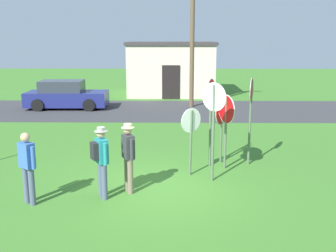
{
  "coord_description": "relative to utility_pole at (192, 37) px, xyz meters",
  "views": [
    {
      "loc": [
        0.56,
        -9.64,
        3.76
      ],
      "look_at": [
        0.42,
        1.4,
        1.3
      ],
      "focal_mm": 42.57,
      "sensor_mm": 36.0,
      "label": 1
    }
  ],
  "objects": [
    {
      "name": "building_background",
      "position": [
        -1.15,
        5.2,
        -2.05
      ],
      "size": [
        5.75,
        4.9,
        3.48
      ],
      "color": "beige",
      "rests_on": "ground"
    },
    {
      "name": "stop_sign_low_front",
      "position": [
        0.45,
        -10.07,
        -2.43
      ],
      "size": [
        0.46,
        0.71,
        2.01
      ],
      "color": "#51664C",
      "rests_on": "ground"
    },
    {
      "name": "stop_sign_leaning_left",
      "position": [
        0.04,
        -11.68,
        -2.0
      ],
      "size": [
        0.57,
        0.5,
        2.64
      ],
      "color": "#51664C",
      "rests_on": "ground"
    },
    {
      "name": "ground_plane",
      "position": [
        -1.57,
        -12.19,
        -3.8
      ],
      "size": [
        80.0,
        80.0,
        0.0
      ],
      "primitive_type": "plane",
      "color": "#3D7528"
    },
    {
      "name": "person_in_blue",
      "position": [
        -4.31,
        -13.27,
        -2.85
      ],
      "size": [
        0.48,
        0.39,
        1.69
      ],
      "color": "#4C5670",
      "rests_on": "ground"
    },
    {
      "name": "stop_sign_nearest",
      "position": [
        0.08,
        -10.41,
        -2.05
      ],
      "size": [
        0.29,
        0.61,
        2.62
      ],
      "color": "#51664C",
      "rests_on": "ground"
    },
    {
      "name": "person_holding_notes",
      "position": [
        -2.7,
        -12.9,
        -2.79
      ],
      "size": [
        0.46,
        0.51,
        1.74
      ],
      "color": "#4C5670",
      "rests_on": "ground"
    },
    {
      "name": "utility_pole",
      "position": [
        0.0,
        0.0,
        0.0
      ],
      "size": [
        1.8,
        0.24,
        7.24
      ],
      "color": "brown",
      "rests_on": "ground"
    },
    {
      "name": "stop_sign_rear_right",
      "position": [
        1.27,
        -10.26,
        -2.02
      ],
      "size": [
        0.22,
        0.68,
        2.62
      ],
      "color": "#51664C",
      "rests_on": "ground"
    },
    {
      "name": "stop_sign_rear_left",
      "position": [
        0.5,
        -10.64,
        -2.29
      ],
      "size": [
        0.38,
        0.77,
        2.19
      ],
      "color": "#51664C",
      "rests_on": "ground"
    },
    {
      "name": "person_in_teal",
      "position": [
        -2.1,
        -12.52,
        -2.81
      ],
      "size": [
        0.36,
        0.52,
        1.74
      ],
      "color": "#7A6B56",
      "rests_on": "ground"
    },
    {
      "name": "parked_car_on_street",
      "position": [
        -6.81,
        -0.56,
        -3.11
      ],
      "size": [
        4.34,
        2.09,
        1.51
      ],
      "color": "navy",
      "rests_on": "ground"
    },
    {
      "name": "street_asphalt",
      "position": [
        -1.57,
        -1.07,
        -3.79
      ],
      "size": [
        60.0,
        6.4,
        0.01
      ],
      "primitive_type": "cube",
      "color": "#38383A",
      "rests_on": "ground"
    },
    {
      "name": "stop_sign_tallest",
      "position": [
        -0.53,
        -11.24,
        -2.52
      ],
      "size": [
        0.56,
        0.43,
        1.9
      ],
      "color": "#51664C",
      "rests_on": "ground"
    }
  ]
}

